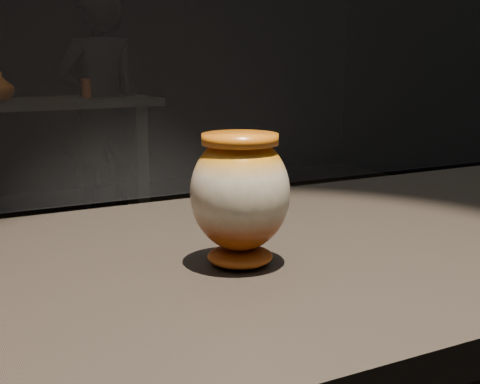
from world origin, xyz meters
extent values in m
cube|color=black|center=(0.00, 0.00, 0.88)|extent=(2.00, 0.80, 0.05)
ellipsoid|color=#7C310B|center=(-0.02, -0.05, 0.91)|extent=(0.12, 0.12, 0.03)
ellipsoid|color=beige|center=(-0.02, -0.05, 1.01)|extent=(0.19, 0.19, 0.17)
cylinder|color=orange|center=(-0.02, -0.05, 1.08)|extent=(0.14, 0.14, 0.02)
cube|color=black|center=(0.25, 3.63, 0.88)|extent=(2.00, 0.60, 0.05)
cube|color=black|center=(1.10, 3.63, 0.42)|extent=(0.08, 0.50, 0.85)
imported|color=#7C310B|center=(0.24, 3.62, 0.99)|extent=(0.23, 0.23, 0.18)
cylinder|color=#8A3714|center=(0.81, 3.67, 0.96)|extent=(0.08, 0.08, 0.13)
imported|color=black|center=(0.91, 3.70, 0.81)|extent=(0.60, 0.40, 1.63)
camera|label=1|loc=(-0.46, -0.87, 1.20)|focal=50.00mm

